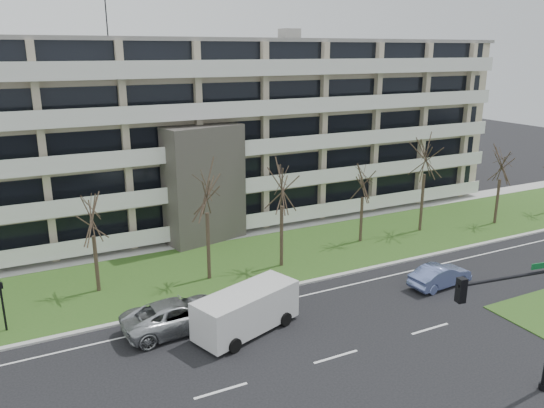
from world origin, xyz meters
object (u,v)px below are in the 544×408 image
blue_sedan (440,276)px  white_van (248,307)px  pedestrian_signal (2,299)px  silver_pickup (178,315)px  traffic_signal (523,314)px

blue_sedan → white_van: 13.12m
pedestrian_signal → blue_sedan: bearing=-20.7°
silver_pickup → blue_sedan: silver_pickup is taller
silver_pickup → white_van: white_van is taller
white_van → pedestrian_signal: bearing=134.6°
blue_sedan → silver_pickup: bearing=77.4°
silver_pickup → blue_sedan: bearing=-101.7°
white_van → silver_pickup: bearing=131.8°
pedestrian_signal → white_van: bearing=-33.1°
blue_sedan → pedestrian_signal: size_ratio=1.47×
white_van → traffic_signal: traffic_signal is taller
silver_pickup → pedestrian_signal: size_ratio=2.02×
blue_sedan → pedestrian_signal: 25.38m
white_van → traffic_signal: size_ratio=1.02×
white_van → pedestrian_signal: (-11.51, 5.68, 0.50)m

